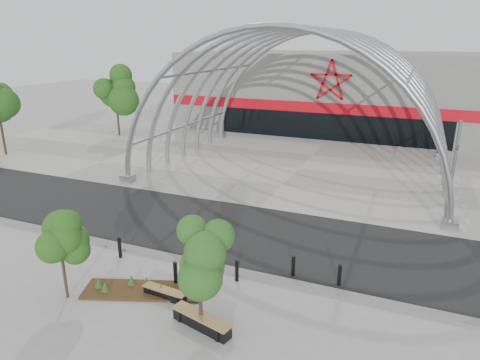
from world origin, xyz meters
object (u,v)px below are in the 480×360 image
(street_tree_0, at_px, (59,237))
(signal_pole, at_px, (452,174))
(bench_0, at_px, (165,294))
(bench_1, at_px, (202,322))
(bollard_2, at_px, (237,271))
(street_tree_1, at_px, (199,254))

(street_tree_0, bearing_deg, signal_pole, 42.70)
(street_tree_0, bearing_deg, bench_0, 21.82)
(bench_1, height_order, bollard_2, bollard_2)
(street_tree_0, xyz_separation_m, bench_0, (3.44, 1.38, -2.32))
(signal_pole, bearing_deg, bench_1, -123.13)
(street_tree_0, relative_size, bench_0, 1.90)
(street_tree_0, height_order, bench_1, street_tree_0)
(signal_pole, height_order, street_tree_1, signal_pole)
(bollard_2, bearing_deg, bench_1, -88.80)
(street_tree_1, xyz_separation_m, bench_1, (0.05, -0.06, -2.53))
(signal_pole, distance_m, bollard_2, 12.08)
(street_tree_0, xyz_separation_m, bench_1, (5.54, 0.34, -2.27))
(bollard_2, bearing_deg, signal_pole, 48.13)
(street_tree_0, bearing_deg, bollard_2, 32.81)
(street_tree_0, relative_size, street_tree_1, 0.90)
(bench_1, xyz_separation_m, bollard_2, (-0.07, 3.19, 0.21))
(bench_1, distance_m, bollard_2, 3.19)
(signal_pole, relative_size, bollard_2, 6.28)
(street_tree_1, bearing_deg, bench_1, -50.36)
(street_tree_0, xyz_separation_m, street_tree_1, (5.49, 0.40, 0.26))
(signal_pole, relative_size, street_tree_0, 1.61)
(signal_pole, distance_m, bench_0, 15.03)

